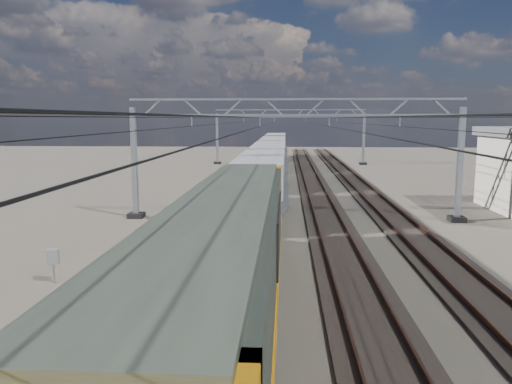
# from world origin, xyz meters

# --- Properties ---
(ground) EXTENTS (160.00, 160.00, 0.00)m
(ground) POSITION_xyz_m (0.00, 0.00, 0.00)
(ground) COLOR #29221E
(ground) RESTS_ON ground
(track_outer_west) EXTENTS (2.60, 140.00, 0.30)m
(track_outer_west) POSITION_xyz_m (-6.00, 0.00, 0.07)
(track_outer_west) COLOR black
(track_outer_west) RESTS_ON ground
(track_loco) EXTENTS (2.60, 140.00, 0.30)m
(track_loco) POSITION_xyz_m (-2.00, 0.00, 0.07)
(track_loco) COLOR black
(track_loco) RESTS_ON ground
(track_inner_east) EXTENTS (2.60, 140.00, 0.30)m
(track_inner_east) POSITION_xyz_m (2.00, 0.00, 0.07)
(track_inner_east) COLOR black
(track_inner_east) RESTS_ON ground
(track_outer_east) EXTENTS (2.60, 140.00, 0.30)m
(track_outer_east) POSITION_xyz_m (6.00, 0.00, 0.07)
(track_outer_east) COLOR black
(track_outer_east) RESTS_ON ground
(catenary_gantry_mid) EXTENTS (19.90, 0.90, 7.11)m
(catenary_gantry_mid) POSITION_xyz_m (0.00, 4.00, 3.91)
(catenary_gantry_mid) COLOR #91969E
(catenary_gantry_mid) RESTS_ON ground
(catenary_gantry_far) EXTENTS (19.90, 0.90, 7.11)m
(catenary_gantry_far) POSITION_xyz_m (0.00, 40.00, 3.91)
(catenary_gantry_far) COLOR #91969E
(catenary_gantry_far) RESTS_ON ground
(overhead_wires) EXTENTS (12.03, 140.00, 0.53)m
(overhead_wires) POSITION_xyz_m (0.00, 8.00, 5.75)
(overhead_wires) COLOR black
(overhead_wires) RESTS_ON ground
(locomotive) EXTENTS (2.76, 21.10, 3.62)m
(locomotive) POSITION_xyz_m (-2.00, -12.58, 2.33)
(locomotive) COLOR black
(locomotive) RESTS_ON ground
(hopper_wagon_lead) EXTENTS (3.38, 13.00, 3.25)m
(hopper_wagon_lead) POSITION_xyz_m (-2.00, 5.11, 2.23)
(hopper_wagon_lead) COLOR black
(hopper_wagon_lead) RESTS_ON ground
(hopper_wagon_mid) EXTENTS (3.38, 13.00, 3.25)m
(hopper_wagon_mid) POSITION_xyz_m (-2.00, 19.31, 2.23)
(hopper_wagon_mid) COLOR black
(hopper_wagon_mid) RESTS_ON ground
(hopper_wagon_third) EXTENTS (3.38, 13.00, 3.25)m
(hopper_wagon_third) POSITION_xyz_m (-2.00, 33.51, 2.23)
(hopper_wagon_third) COLOR black
(hopper_wagon_third) RESTS_ON ground
(hopper_wagon_fourth) EXTENTS (3.38, 13.00, 3.25)m
(hopper_wagon_fourth) POSITION_xyz_m (-2.00, 47.71, 2.23)
(hopper_wagon_fourth) COLOR black
(hopper_wagon_fourth) RESTS_ON ground
(trackside_cabinet) EXTENTS (0.48, 0.40, 1.25)m
(trackside_cabinet) POSITION_xyz_m (-8.89, -8.08, 0.95)
(trackside_cabinet) COLOR #91969E
(trackside_cabinet) RESTS_ON ground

